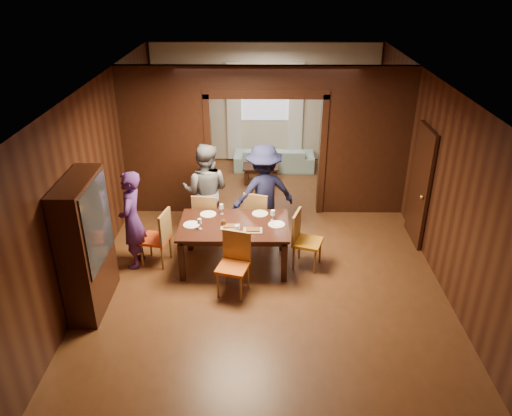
{
  "coord_description": "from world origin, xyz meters",
  "views": [
    {
      "loc": [
        -0.07,
        -7.49,
        4.6
      ],
      "look_at": [
        -0.16,
        -0.4,
        1.05
      ],
      "focal_mm": 35.0,
      "sensor_mm": 36.0,
      "label": 1
    }
  ],
  "objects_px": {
    "coffee_table": "(261,174)",
    "chair_near": "(233,265)",
    "person_purple": "(132,220)",
    "chair_left": "(155,237)",
    "hutch": "(86,245)",
    "dining_table": "(234,245)",
    "person_navy": "(264,192)",
    "chair_right": "(308,240)",
    "sofa": "(274,158)",
    "chair_far_r": "(259,214)",
    "person_grey": "(206,192)",
    "chair_far_l": "(208,217)"
  },
  "relations": [
    {
      "from": "chair_right",
      "to": "chair_near",
      "type": "bearing_deg",
      "value": 141.13
    },
    {
      "from": "dining_table",
      "to": "hutch",
      "type": "xyz_separation_m",
      "value": [
        -2.02,
        -1.09,
        0.62
      ]
    },
    {
      "from": "chair_near",
      "to": "person_grey",
      "type": "bearing_deg",
      "value": 123.64
    },
    {
      "from": "chair_far_r",
      "to": "hutch",
      "type": "distance_m",
      "value": 3.16
    },
    {
      "from": "person_purple",
      "to": "sofa",
      "type": "height_order",
      "value": "person_purple"
    },
    {
      "from": "chair_far_l",
      "to": "chair_near",
      "type": "bearing_deg",
      "value": 115.48
    },
    {
      "from": "sofa",
      "to": "chair_near",
      "type": "xyz_separation_m",
      "value": [
        -0.72,
        -5.05,
        0.21
      ]
    },
    {
      "from": "sofa",
      "to": "dining_table",
      "type": "distance_m",
      "value": 4.33
    },
    {
      "from": "person_navy",
      "to": "chair_right",
      "type": "xyz_separation_m",
      "value": [
        0.72,
        -0.99,
        -0.4
      ]
    },
    {
      "from": "chair_left",
      "to": "chair_far_r",
      "type": "bearing_deg",
      "value": 128.02
    },
    {
      "from": "person_purple",
      "to": "chair_left",
      "type": "bearing_deg",
      "value": 100.55
    },
    {
      "from": "chair_left",
      "to": "person_grey",
      "type": "bearing_deg",
      "value": 152.58
    },
    {
      "from": "coffee_table",
      "to": "chair_far_r",
      "type": "height_order",
      "value": "chair_far_r"
    },
    {
      "from": "chair_far_r",
      "to": "dining_table",
      "type": "bearing_deg",
      "value": 83.98
    },
    {
      "from": "coffee_table",
      "to": "chair_far_r",
      "type": "xyz_separation_m",
      "value": [
        -0.02,
        -2.57,
        0.28
      ]
    },
    {
      "from": "dining_table",
      "to": "chair_left",
      "type": "height_order",
      "value": "chair_left"
    },
    {
      "from": "person_purple",
      "to": "hutch",
      "type": "distance_m",
      "value": 1.15
    },
    {
      "from": "chair_right",
      "to": "chair_near",
      "type": "relative_size",
      "value": 1.0
    },
    {
      "from": "sofa",
      "to": "dining_table",
      "type": "relative_size",
      "value": 1.08
    },
    {
      "from": "chair_right",
      "to": "chair_near",
      "type": "height_order",
      "value": "same"
    },
    {
      "from": "person_grey",
      "to": "chair_far_l",
      "type": "bearing_deg",
      "value": 107.74
    },
    {
      "from": "chair_near",
      "to": "hutch",
      "type": "relative_size",
      "value": 0.48
    },
    {
      "from": "person_navy",
      "to": "dining_table",
      "type": "relative_size",
      "value": 1.0
    },
    {
      "from": "chair_far_l",
      "to": "sofa",
      "type": "bearing_deg",
      "value": -103.27
    },
    {
      "from": "chair_far_l",
      "to": "chair_near",
      "type": "height_order",
      "value": "same"
    },
    {
      "from": "person_purple",
      "to": "chair_near",
      "type": "height_order",
      "value": "person_purple"
    },
    {
      "from": "coffee_table",
      "to": "chair_right",
      "type": "distance_m",
      "value": 3.58
    },
    {
      "from": "person_grey",
      "to": "hutch",
      "type": "height_order",
      "value": "hutch"
    },
    {
      "from": "person_grey",
      "to": "chair_right",
      "type": "distance_m",
      "value": 2.06
    },
    {
      "from": "person_navy",
      "to": "dining_table",
      "type": "bearing_deg",
      "value": 44.7
    },
    {
      "from": "coffee_table",
      "to": "chair_far_l",
      "type": "distance_m",
      "value": 2.84
    },
    {
      "from": "person_navy",
      "to": "person_grey",
      "type": "bearing_deg",
      "value": -19.37
    },
    {
      "from": "chair_right",
      "to": "hutch",
      "type": "xyz_separation_m",
      "value": [
        -3.22,
        -1.05,
        0.52
      ]
    },
    {
      "from": "chair_far_l",
      "to": "chair_far_r",
      "type": "distance_m",
      "value": 0.92
    },
    {
      "from": "person_navy",
      "to": "hutch",
      "type": "distance_m",
      "value": 3.23
    },
    {
      "from": "person_grey",
      "to": "chair_far_l",
      "type": "distance_m",
      "value": 0.45
    },
    {
      "from": "coffee_table",
      "to": "chair_far_l",
      "type": "xyz_separation_m",
      "value": [
        -0.94,
        -2.66,
        0.28
      ]
    },
    {
      "from": "chair_far_l",
      "to": "chair_far_r",
      "type": "bearing_deg",
      "value": -167.71
    },
    {
      "from": "person_purple",
      "to": "chair_right",
      "type": "xyz_separation_m",
      "value": [
        2.84,
        -0.02,
        -0.35
      ]
    },
    {
      "from": "coffee_table",
      "to": "chair_near",
      "type": "distance_m",
      "value": 4.27
    },
    {
      "from": "chair_far_r",
      "to": "hutch",
      "type": "relative_size",
      "value": 0.48
    },
    {
      "from": "chair_far_l",
      "to": "person_grey",
      "type": "bearing_deg",
      "value": -73.6
    },
    {
      "from": "chair_far_r",
      "to": "hutch",
      "type": "bearing_deg",
      "value": 57.63
    },
    {
      "from": "person_purple",
      "to": "chair_far_r",
      "type": "bearing_deg",
      "value": 114.82
    },
    {
      "from": "person_navy",
      "to": "chair_left",
      "type": "xyz_separation_m",
      "value": [
        -1.79,
        -0.92,
        -0.4
      ]
    },
    {
      "from": "coffee_table",
      "to": "chair_far_l",
      "type": "bearing_deg",
      "value": -109.42
    },
    {
      "from": "chair_far_r",
      "to": "chair_near",
      "type": "xyz_separation_m",
      "value": [
        -0.38,
        -1.67,
        0.0
      ]
    },
    {
      "from": "person_grey",
      "to": "sofa",
      "type": "xyz_separation_m",
      "value": [
        1.29,
        3.29,
        -0.61
      ]
    },
    {
      "from": "person_purple",
      "to": "person_navy",
      "type": "xyz_separation_m",
      "value": [
        2.12,
        0.97,
        0.05
      ]
    },
    {
      "from": "hutch",
      "to": "chair_far_l",
      "type": "bearing_deg",
      "value": 51.4
    }
  ]
}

